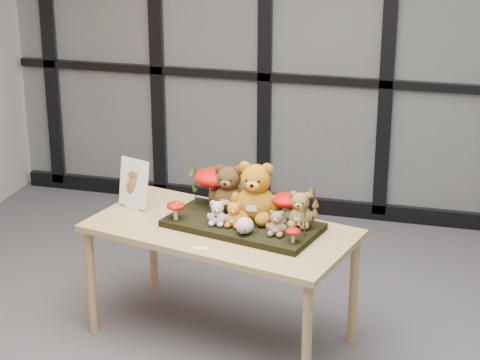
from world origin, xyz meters
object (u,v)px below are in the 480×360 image
(diorama_tray, at_px, (243,225))
(bear_tan_back, at_px, (300,207))
(mushroom_back_right, at_px, (286,206))
(mushroom_front_right, at_px, (293,234))
(display_table, at_px, (221,239))
(bear_beige_small, at_px, (277,221))
(bear_brown_medium, at_px, (229,186))
(plush_cream_hedgehog, at_px, (245,225))
(mushroom_back_left, at_px, (214,186))
(mushroom_front_left, at_px, (176,210))
(bear_small_yellow, at_px, (234,213))
(bear_white_bow, at_px, (218,211))
(sign_holder, at_px, (134,186))
(bear_pooh_yellow, at_px, (256,188))

(diorama_tray, relative_size, bear_tan_back, 3.83)
(mushroom_back_right, distance_m, mushroom_front_right, 0.28)
(display_table, distance_m, bear_beige_small, 0.39)
(bear_brown_medium, xyz_separation_m, plush_cream_hedgehog, (0.17, -0.28, -0.10))
(mushroom_back_left, bearing_deg, mushroom_front_left, -120.82)
(bear_small_yellow, bearing_deg, mushroom_front_right, -6.41)
(bear_white_bow, xyz_separation_m, mushroom_front_left, (-0.24, 0.01, -0.02))
(display_table, height_order, bear_beige_small, bear_beige_small)
(bear_small_yellow, distance_m, mushroom_front_right, 0.37)
(display_table, relative_size, mushroom_back_right, 8.59)
(plush_cream_hedgehog, distance_m, mushroom_back_left, 0.43)
(mushroom_front_right, bearing_deg, bear_tan_back, 92.39)
(bear_brown_medium, distance_m, bear_small_yellow, 0.23)
(plush_cream_hedgehog, height_order, mushroom_front_left, mushroom_front_left)
(bear_white_bow, height_order, mushroom_back_right, mushroom_back_right)
(bear_small_yellow, relative_size, bear_beige_small, 1.02)
(display_table, xyz_separation_m, bear_small_yellow, (0.09, -0.04, 0.18))
(bear_tan_back, relative_size, mushroom_back_left, 0.87)
(diorama_tray, height_order, bear_small_yellow, bear_small_yellow)
(bear_tan_back, bearing_deg, bear_brown_medium, 179.75)
(diorama_tray, height_order, mushroom_back_right, mushroom_back_right)
(plush_cream_hedgehog, bearing_deg, bear_small_yellow, 149.06)
(display_table, xyz_separation_m, sign_holder, (-0.56, 0.15, 0.20))
(bear_pooh_yellow, distance_m, sign_holder, 0.74)
(bear_brown_medium, bearing_deg, mushroom_back_left, 168.33)
(diorama_tray, distance_m, bear_small_yellow, 0.12)
(bear_pooh_yellow, bearing_deg, sign_holder, -171.76)
(display_table, distance_m, diorama_tray, 0.15)
(bear_small_yellow, distance_m, bear_beige_small, 0.25)
(bear_brown_medium, distance_m, mushroom_front_right, 0.55)
(bear_white_bow, xyz_separation_m, sign_holder, (-0.56, 0.19, 0.02))
(bear_tan_back, relative_size, mushroom_back_right, 1.18)
(bear_beige_small, distance_m, mushroom_back_left, 0.53)
(diorama_tray, distance_m, mushroom_front_left, 0.37)
(mushroom_front_right, bearing_deg, bear_beige_small, 144.40)
(bear_small_yellow, xyz_separation_m, mushroom_front_left, (-0.33, 0.01, -0.02))
(display_table, height_order, mushroom_back_right, mushroom_back_right)
(diorama_tray, bearing_deg, plush_cream_hedgehog, -57.59)
(bear_pooh_yellow, relative_size, mushroom_back_left, 1.47)
(display_table, height_order, bear_white_bow, bear_white_bow)
(mushroom_back_right, bearing_deg, bear_beige_small, -92.81)
(display_table, bearing_deg, mushroom_back_right, 28.22)
(diorama_tray, distance_m, mushroom_front_right, 0.38)
(plush_cream_hedgehog, bearing_deg, mushroom_front_left, -178.57)
(bear_white_bow, xyz_separation_m, mushroom_front_right, (0.44, -0.13, -0.03))
(diorama_tray, xyz_separation_m, bear_small_yellow, (-0.03, -0.07, 0.09))
(display_table, relative_size, bear_brown_medium, 5.24)
(bear_beige_small, height_order, mushroom_front_left, bear_beige_small)
(bear_white_bow, relative_size, bear_beige_small, 1.00)
(bear_brown_medium, bearing_deg, bear_small_yellow, -53.45)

